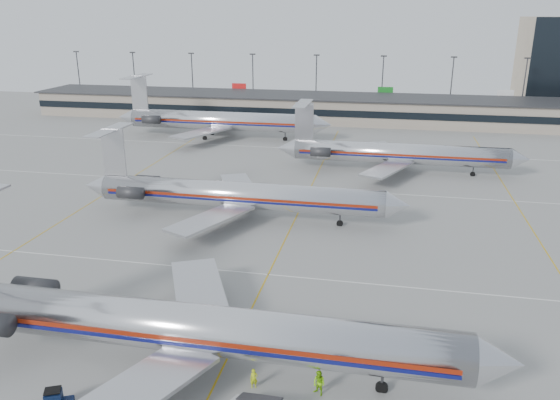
# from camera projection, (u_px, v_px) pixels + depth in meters

# --- Properties ---
(ground) EXTENTS (260.00, 260.00, 0.00)m
(ground) POSITION_uv_depth(u_px,v_px,m) (243.00, 325.00, 47.70)
(ground) COLOR gray
(ground) RESTS_ON ground
(apron_markings) EXTENTS (160.00, 0.15, 0.02)m
(apron_markings) POSITION_uv_depth(u_px,v_px,m) (268.00, 274.00, 56.97)
(apron_markings) COLOR silver
(apron_markings) RESTS_ON ground
(terminal) EXTENTS (162.00, 17.00, 6.25)m
(terminal) POSITION_uv_depth(u_px,v_px,m) (344.00, 108.00, 137.54)
(terminal) COLOR gray
(terminal) RESTS_ON ground
(light_mast_row) EXTENTS (163.60, 0.40, 15.28)m
(light_mast_row) POSITION_uv_depth(u_px,v_px,m) (349.00, 80.00, 148.79)
(light_mast_row) COLOR #38383D
(light_mast_row) RESTS_ON ground
(jet_foreground) EXTENTS (47.15, 27.77, 12.34)m
(jet_foreground) POSITION_uv_depth(u_px,v_px,m) (181.00, 326.00, 40.99)
(jet_foreground) COLOR silver
(jet_foreground) RESTS_ON ground
(jet_second_row) EXTENTS (44.04, 25.93, 11.53)m
(jet_second_row) POSITION_uv_depth(u_px,v_px,m) (233.00, 194.00, 71.58)
(jet_second_row) COLOR silver
(jet_second_row) RESTS_ON ground
(jet_third_row) EXTENTS (42.14, 25.92, 11.52)m
(jet_third_row) POSITION_uv_depth(u_px,v_px,m) (394.00, 153.00, 92.81)
(jet_third_row) COLOR silver
(jet_third_row) RESTS_ON ground
(jet_back_row) EXTENTS (48.09, 29.58, 13.15)m
(jet_back_row) POSITION_uv_depth(u_px,v_px,m) (217.00, 120.00, 118.43)
(jet_back_row) COLOR silver
(jet_back_row) RESTS_ON ground
(ramp_worker_near) EXTENTS (0.66, 0.55, 1.53)m
(ramp_worker_near) POSITION_uv_depth(u_px,v_px,m) (254.00, 379.00, 39.54)
(ramp_worker_near) COLOR #C6DE14
(ramp_worker_near) RESTS_ON ground
(ramp_worker_far) EXTENTS (1.19, 1.12, 1.95)m
(ramp_worker_far) POSITION_uv_depth(u_px,v_px,m) (319.00, 383.00, 38.72)
(ramp_worker_far) COLOR #7CCA13
(ramp_worker_far) RESTS_ON ground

